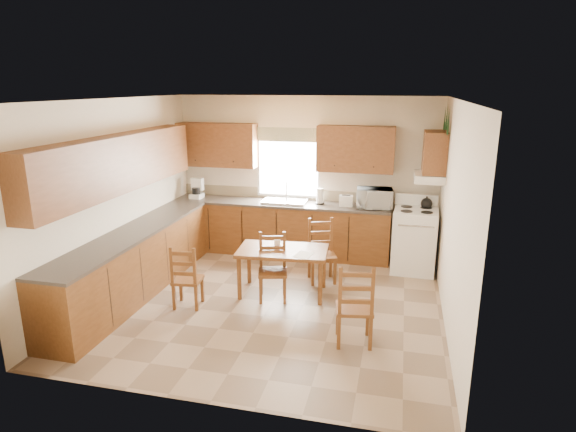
% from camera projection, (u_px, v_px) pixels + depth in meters
% --- Properties ---
extents(floor, '(4.50, 4.50, 0.00)m').
position_uv_depth(floor, '(272.00, 302.00, 6.59)').
color(floor, '#8C755E').
rests_on(floor, ground).
extents(ceiling, '(4.50, 4.50, 0.00)m').
position_uv_depth(ceiling, '(270.00, 99.00, 5.87)').
color(ceiling, brown).
rests_on(ceiling, floor).
extents(wall_left, '(4.50, 4.50, 0.00)m').
position_uv_depth(wall_left, '(117.00, 197.00, 6.73)').
color(wall_left, beige).
rests_on(wall_left, floor).
extents(wall_right, '(4.50, 4.50, 0.00)m').
position_uv_depth(wall_right, '(453.00, 217.00, 5.73)').
color(wall_right, beige).
rests_on(wall_right, floor).
extents(wall_back, '(4.50, 4.50, 0.00)m').
position_uv_depth(wall_back, '(306.00, 175.00, 8.34)').
color(wall_back, beige).
rests_on(wall_back, floor).
extents(wall_front, '(4.50, 4.50, 0.00)m').
position_uv_depth(wall_front, '(202.00, 269.00, 4.12)').
color(wall_front, beige).
rests_on(wall_front, floor).
extents(lower_cab_back, '(3.75, 0.60, 0.88)m').
position_uv_depth(lower_cab_back, '(281.00, 229.00, 8.39)').
color(lower_cab_back, brown).
rests_on(lower_cab_back, floor).
extents(lower_cab_left, '(0.60, 3.60, 0.88)m').
position_uv_depth(lower_cab_left, '(136.00, 264.00, 6.77)').
color(lower_cab_left, brown).
rests_on(lower_cab_left, floor).
extents(counter_back, '(3.75, 0.63, 0.04)m').
position_uv_depth(counter_back, '(281.00, 203.00, 8.26)').
color(counter_back, '#3F3731').
rests_on(counter_back, lower_cab_back).
extents(counter_left, '(0.63, 3.60, 0.04)m').
position_uv_depth(counter_left, '(133.00, 232.00, 6.65)').
color(counter_left, '#3F3731').
rests_on(counter_left, lower_cab_left).
extents(backsplash, '(3.75, 0.01, 0.18)m').
position_uv_depth(backsplash, '(285.00, 194.00, 8.51)').
color(backsplash, gray).
rests_on(backsplash, counter_back).
extents(upper_cab_back_left, '(1.41, 0.33, 0.75)m').
position_uv_depth(upper_cab_back_left, '(217.00, 145.00, 8.40)').
color(upper_cab_back_left, brown).
rests_on(upper_cab_back_left, wall_back).
extents(upper_cab_back_right, '(1.25, 0.33, 0.75)m').
position_uv_depth(upper_cab_back_right, '(356.00, 149.00, 7.86)').
color(upper_cab_back_right, brown).
rests_on(upper_cab_back_right, wall_back).
extents(upper_cab_left, '(0.33, 3.60, 0.75)m').
position_uv_depth(upper_cab_left, '(118.00, 164.00, 6.42)').
color(upper_cab_left, brown).
rests_on(upper_cab_left, wall_left).
extents(upper_cab_stove, '(0.33, 0.62, 0.62)m').
position_uv_depth(upper_cab_stove, '(435.00, 152.00, 7.17)').
color(upper_cab_stove, brown).
rests_on(upper_cab_stove, wall_right).
extents(range_hood, '(0.44, 0.62, 0.12)m').
position_uv_depth(range_hood, '(429.00, 177.00, 7.28)').
color(range_hood, white).
rests_on(range_hood, wall_right).
extents(window_frame, '(1.13, 0.02, 1.18)m').
position_uv_depth(window_frame, '(288.00, 164.00, 8.33)').
color(window_frame, white).
rests_on(window_frame, wall_back).
extents(window_pane, '(1.05, 0.01, 1.10)m').
position_uv_depth(window_pane, '(288.00, 164.00, 8.32)').
color(window_pane, white).
rests_on(window_pane, wall_back).
extents(window_valance, '(1.19, 0.01, 0.24)m').
position_uv_depth(window_valance, '(288.00, 135.00, 8.17)').
color(window_valance, '#455833').
rests_on(window_valance, wall_back).
extents(sink_basin, '(0.75, 0.45, 0.04)m').
position_uv_depth(sink_basin, '(285.00, 201.00, 8.24)').
color(sink_basin, silver).
rests_on(sink_basin, counter_back).
extents(pine_decal_a, '(0.22, 0.22, 0.36)m').
position_uv_depth(pine_decal_a, '(448.00, 121.00, 6.71)').
color(pine_decal_a, '#14391B').
rests_on(pine_decal_a, wall_right).
extents(pine_decal_b, '(0.22, 0.22, 0.36)m').
position_uv_depth(pine_decal_b, '(447.00, 117.00, 7.00)').
color(pine_decal_b, '#14391B').
rests_on(pine_decal_b, wall_right).
extents(pine_decal_c, '(0.22, 0.22, 0.36)m').
position_uv_depth(pine_decal_c, '(445.00, 118.00, 7.31)').
color(pine_decal_c, '#14391B').
rests_on(pine_decal_c, wall_right).
extents(stove, '(0.69, 0.71, 0.98)m').
position_uv_depth(stove, '(414.00, 241.00, 7.59)').
color(stove, white).
rests_on(stove, floor).
extents(coffeemaker, '(0.25, 0.27, 0.32)m').
position_uv_depth(coffeemaker, '(196.00, 189.00, 8.53)').
color(coffeemaker, white).
rests_on(coffeemaker, counter_back).
extents(paper_towel, '(0.13, 0.13, 0.27)m').
position_uv_depth(paper_towel, '(320.00, 196.00, 8.11)').
color(paper_towel, white).
rests_on(paper_towel, counter_back).
extents(toaster, '(0.23, 0.15, 0.18)m').
position_uv_depth(toaster, '(346.00, 201.00, 7.97)').
color(toaster, white).
rests_on(toaster, counter_back).
extents(microwave, '(0.57, 0.43, 0.32)m').
position_uv_depth(microwave, '(374.00, 198.00, 7.86)').
color(microwave, white).
rests_on(microwave, counter_back).
extents(dining_table, '(1.29, 0.80, 0.66)m').
position_uv_depth(dining_table, '(283.00, 271.00, 6.78)').
color(dining_table, brown).
rests_on(dining_table, floor).
extents(chair_near_left, '(0.40, 0.39, 0.86)m').
position_uv_depth(chair_near_left, '(187.00, 276.00, 6.37)').
color(chair_near_left, brown).
rests_on(chair_near_left, floor).
extents(chair_near_right, '(0.47, 0.46, 0.98)m').
position_uv_depth(chair_near_right, '(354.00, 303.00, 5.44)').
color(chair_near_right, brown).
rests_on(chair_near_right, floor).
extents(chair_far_left, '(0.47, 0.45, 0.92)m').
position_uv_depth(chair_far_left, '(273.00, 268.00, 6.56)').
color(chair_far_left, brown).
rests_on(chair_far_left, floor).
extents(chair_far_right, '(0.50, 0.49, 0.94)m').
position_uv_depth(chair_far_right, '(322.00, 252.00, 7.17)').
color(chair_far_right, brown).
rests_on(chair_far_right, floor).
extents(table_paper, '(0.26, 0.31, 0.00)m').
position_uv_depth(table_paper, '(303.00, 255.00, 6.47)').
color(table_paper, white).
rests_on(table_paper, dining_table).
extents(table_card, '(0.09, 0.03, 0.11)m').
position_uv_depth(table_card, '(277.00, 244.00, 6.74)').
color(table_card, white).
rests_on(table_card, dining_table).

